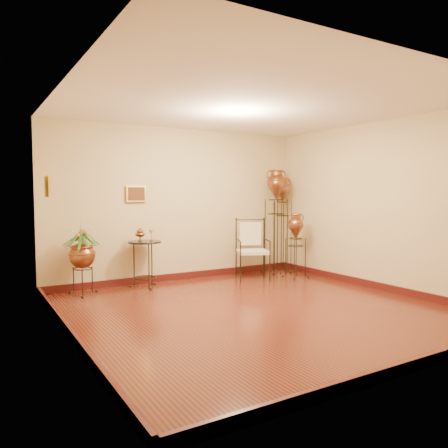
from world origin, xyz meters
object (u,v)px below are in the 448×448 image
amphora_mid (276,220)px  armchair (253,249)px  amphora_tall (283,224)px  side_table (145,263)px  planter_urn (82,252)px

amphora_mid → armchair: (-0.81, -0.34, -0.50)m
amphora_tall → side_table: (-2.97, 0.00, -0.57)m
amphora_mid → side_table: size_ratio=2.09×
amphora_mid → planter_urn: bearing=180.0°
amphora_tall → planter_urn: (-4.01, 0.00, -0.31)m
amphora_mid → planter_urn: (-3.85, 0.00, -0.39)m
amphora_tall → side_table: 3.03m
amphora_tall → planter_urn: amphora_tall is taller
amphora_mid → side_table: (-2.81, 0.00, -0.65)m
amphora_tall → amphora_mid: bearing=180.0°
planter_urn → amphora_tall: bearing=0.0°
amphora_mid → armchair: amphora_mid is taller
side_table → amphora_mid: bearing=-0.0°
amphora_tall → armchair: size_ratio=1.73×
planter_urn → side_table: (1.04, 0.00, -0.26)m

